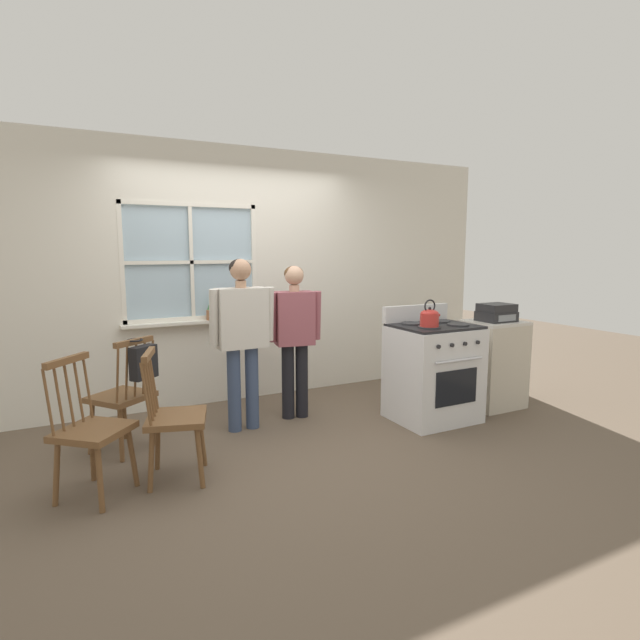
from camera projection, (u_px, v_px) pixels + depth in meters
name	position (u px, v px, depth m)	size (l,w,h in m)	color
ground_plane	(289.00, 441.00, 4.28)	(16.00, 16.00, 0.00)	brown
wall_back	(238.00, 277.00, 5.34)	(6.40, 0.16, 2.70)	silver
chair_by_window	(123.00, 398.00, 4.03)	(0.58, 0.57, 0.94)	brown
chair_near_wall	(174.00, 419.00, 3.52)	(0.50, 0.52, 0.94)	brown
chair_center_cluster	(91.00, 431.00, 3.28)	(0.58, 0.58, 0.94)	brown
person_elderly_left	(242.00, 328.00, 4.44)	(0.60, 0.22, 1.55)	#384766
person_teen_center	(295.00, 329.00, 4.77)	(0.52, 0.27, 1.48)	black
stove	(433.00, 371.00, 4.77)	(0.76, 0.68, 1.08)	silver
kettle	(430.00, 317.00, 4.50)	(0.21, 0.17, 0.25)	red
potted_plant	(212.00, 311.00, 5.17)	(0.12, 0.12, 0.33)	#935B3D
handbag	(143.00, 361.00, 3.88)	(0.25, 0.25, 0.31)	black
side_counter	(492.00, 364.00, 5.19)	(0.55, 0.50, 0.90)	beige
stereo	(496.00, 313.00, 5.10)	(0.34, 0.29, 0.18)	#232326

